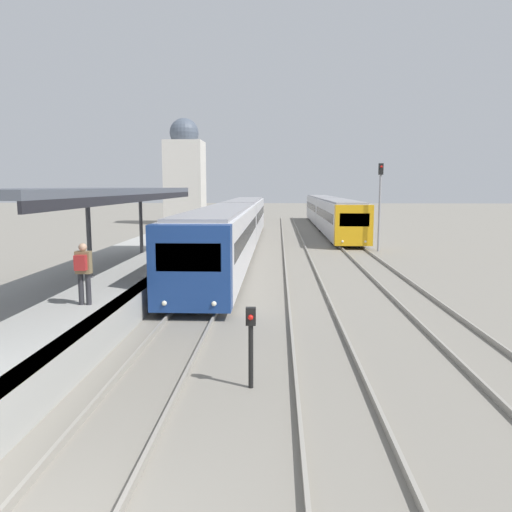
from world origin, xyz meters
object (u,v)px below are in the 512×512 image
Objects in this scene: person_on_platform at (83,269)px; signal_mast_far at (380,197)px; train_near at (236,224)px; train_far at (329,212)px; signal_post_near at (251,338)px.

person_on_platform is 0.30× the size of signal_mast_far.
signal_mast_far reaches higher than person_on_platform.
signal_mast_far reaches higher than train_near.
train_far is 19.31× the size of signal_post_near.
train_near is (2.50, 19.01, -0.21)m from person_on_platform.
train_near is 6.28× the size of signal_mast_far.
train_far is at bearing 82.00° from signal_post_near.
train_near is 1.07× the size of train_far.
signal_mast_far reaches higher than signal_post_near.
signal_post_near is at bearing -84.51° from train_near.
train_near reaches higher than signal_post_near.
train_near is at bearing 178.80° from signal_mast_far.
signal_mast_far is at bearing -84.91° from train_far.
person_on_platform is at bearing -121.50° from signal_mast_far.
train_far is at bearing 95.09° from signal_mast_far.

